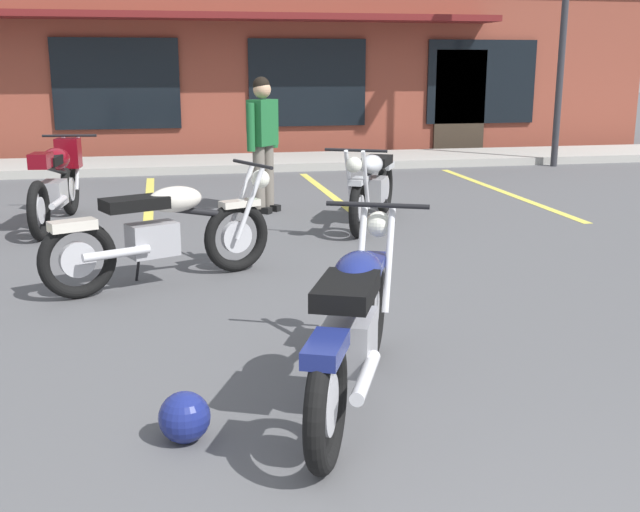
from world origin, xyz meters
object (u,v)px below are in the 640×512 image
at_px(motorcycle_foreground_classic, 354,324).
at_px(person_in_black_shirt, 263,136).
at_px(helmet_on_pavement, 184,417).
at_px(motorcycle_black_cruiser, 57,180).
at_px(motorcycle_blue_standard, 372,186).
at_px(motorcycle_green_cafe_racer, 164,231).

height_order(motorcycle_foreground_classic, person_in_black_shirt, person_in_black_shirt).
bearing_deg(helmet_on_pavement, person_in_black_shirt, 78.81).
bearing_deg(motorcycle_black_cruiser, motorcycle_foreground_classic, -68.20).
height_order(motorcycle_black_cruiser, motorcycle_blue_standard, same).
relative_size(motorcycle_green_cafe_racer, person_in_black_shirt, 1.18).
bearing_deg(helmet_on_pavement, motorcycle_foreground_classic, 16.41).
distance_m(motorcycle_blue_standard, person_in_black_shirt, 1.63).
bearing_deg(person_in_black_shirt, helmet_on_pavement, -101.19).
distance_m(motorcycle_black_cruiser, helmet_on_pavement, 5.88).
relative_size(motorcycle_blue_standard, helmet_on_pavement, 7.44).
distance_m(motorcycle_foreground_classic, motorcycle_blue_standard, 4.90).
distance_m(motorcycle_foreground_classic, person_in_black_shirt, 5.80).
xyz_separation_m(motorcycle_blue_standard, helmet_on_pavement, (-2.32, -4.97, -0.33)).
height_order(motorcycle_blue_standard, motorcycle_green_cafe_racer, same).
xyz_separation_m(motorcycle_blue_standard, person_in_black_shirt, (-1.12, 1.07, 0.49)).
distance_m(person_in_black_shirt, helmet_on_pavement, 6.22).
height_order(motorcycle_blue_standard, helmet_on_pavement, motorcycle_blue_standard).
bearing_deg(motorcycle_foreground_classic, helmet_on_pavement, -163.59).
relative_size(motorcycle_black_cruiser, motorcycle_blue_standard, 1.09).
xyz_separation_m(motorcycle_green_cafe_racer, person_in_black_shirt, (1.26, 3.12, 0.49)).
distance_m(motorcycle_foreground_classic, motorcycle_green_cafe_racer, 2.83).
bearing_deg(motorcycle_green_cafe_racer, person_in_black_shirt, 68.04).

